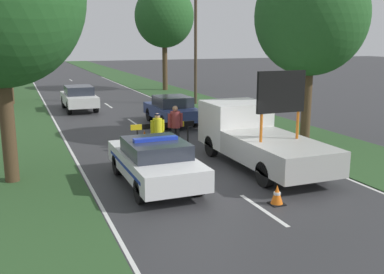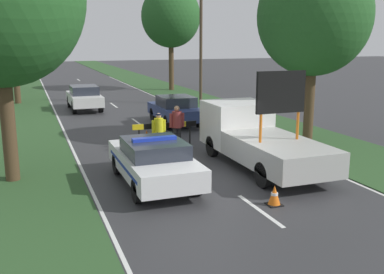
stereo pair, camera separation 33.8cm
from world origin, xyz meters
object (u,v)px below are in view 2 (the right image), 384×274
road_barrier (165,127)px  traffic_cone_centre_front (229,130)px  roadside_tree_near_left (171,16)px  roadside_tree_far_left (314,16)px  traffic_cone_near_police (143,147)px  utility_pole (201,39)px  traffic_cone_near_truck (147,136)px  pedestrian_civilian (177,124)px  traffic_cone_behind_barrier (274,196)px  queued_car_hatch_blue (176,109)px  police_car (154,161)px  work_truck (256,136)px  police_officer (159,129)px  roadside_tree_mid_right (12,26)px  queued_car_van_white (84,97)px

road_barrier → traffic_cone_centre_front: bearing=19.8°
roadside_tree_near_left → roadside_tree_far_left: (-0.65, -21.18, -0.94)m
traffic_cone_near_police → utility_pole: 14.43m
traffic_cone_near_truck → utility_pole: size_ratio=0.06×
pedestrian_civilian → traffic_cone_behind_barrier: size_ratio=3.22×
traffic_cone_near_police → queued_car_hatch_blue: 6.39m
traffic_cone_near_police → roadside_tree_far_left: size_ratio=0.07×
utility_pole → traffic_cone_behind_barrier: bearing=-105.6°
traffic_cone_centre_front → queued_car_hatch_blue: size_ratio=0.14×
road_barrier → police_car: bearing=-105.9°
road_barrier → utility_pole: size_ratio=0.32×
pedestrian_civilian → queued_car_hatch_blue: 5.39m
work_truck → police_officer: (-2.73, 2.79, -0.08)m
road_barrier → roadside_tree_mid_right: (-5.84, 15.45, 4.42)m
utility_pole → pedestrian_civilian: bearing=-115.8°
work_truck → road_barrier: size_ratio=2.26×
roadside_tree_far_left → roadside_tree_near_left: bearing=88.2°
police_car → police_officer: bearing=74.7°
queued_car_hatch_blue → queued_car_van_white: size_ratio=0.93×
queued_car_hatch_blue → roadside_tree_mid_right: (-7.79, 10.96, 4.45)m
traffic_cone_near_truck → roadside_tree_far_left: (6.54, -2.30, 4.99)m
road_barrier → queued_car_hatch_blue: queued_car_hatch_blue is taller
police_officer → utility_pole: size_ratio=0.18×
roadside_tree_mid_right → utility_pole: utility_pole is taller
traffic_cone_centre_front → roadside_tree_near_left: size_ratio=0.06×
work_truck → queued_car_hatch_blue: (-0.22, 8.29, -0.24)m
traffic_cone_near_truck → roadside_tree_near_left: roadside_tree_near_left is taller
pedestrian_civilian → traffic_cone_near_police: size_ratio=3.07×
traffic_cone_behind_barrier → roadside_tree_far_left: (5.24, 6.10, 4.99)m
police_officer → roadside_tree_far_left: size_ratio=0.20×
traffic_cone_centre_front → traffic_cone_near_truck: bearing=-179.1°
traffic_cone_centre_front → roadside_tree_mid_right: (-9.19, 14.56, 4.94)m
police_officer → traffic_cone_near_truck: (-0.02, 1.84, -0.66)m
queued_car_hatch_blue → roadside_tree_far_left: bearing=123.9°
pedestrian_civilian → traffic_cone_centre_front: bearing=43.5°
police_officer → queued_car_van_white: bearing=-96.6°
pedestrian_civilian → queued_car_hatch_blue: pedestrian_civilian is taller
traffic_cone_near_truck → traffic_cone_behind_barrier: (1.30, -8.40, -0.00)m
work_truck → roadside_tree_near_left: roadside_tree_near_left is taller
road_barrier → queued_car_van_white: 11.23m
traffic_cone_behind_barrier → roadside_tree_near_left: 28.53m
queued_car_van_white → roadside_tree_mid_right: size_ratio=0.59×
traffic_cone_near_police → queued_car_hatch_blue: queued_car_hatch_blue is taller
traffic_cone_behind_barrier → roadside_tree_mid_right: roadside_tree_mid_right is taller
police_officer → traffic_cone_near_truck: bearing=-102.4°
traffic_cone_behind_barrier → queued_car_hatch_blue: queued_car_hatch_blue is taller
utility_pole → work_truck: bearing=-104.1°
traffic_cone_behind_barrier → queued_car_hatch_blue: 12.14m
traffic_cone_near_police → pedestrian_civilian: bearing=14.5°
queued_car_hatch_blue → utility_pole: utility_pole is taller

